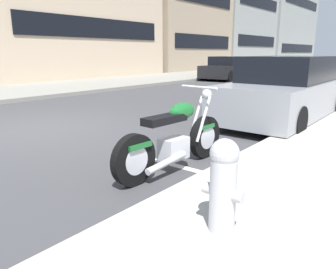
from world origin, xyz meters
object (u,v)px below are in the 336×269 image
object	(u,v)px
car_opposite_curb	(227,69)
parked_car_across_street	(286,91)
fire_hydrant	(223,183)
parked_motorcycle	(175,139)
parked_car_at_intersection	(336,79)

from	to	relation	value
car_opposite_curb	parked_car_across_street	bearing A→B (deg)	30.78
car_opposite_curb	fire_hydrant	size ratio (longest dim) A/B	5.47
parked_car_across_street	fire_hydrant	distance (m)	5.76
parked_motorcycle	parked_car_at_intersection	bearing A→B (deg)	3.17
parked_car_at_intersection	parked_car_across_street	bearing A→B (deg)	-178.28
parked_motorcycle	car_opposite_curb	distance (m)	16.01
car_opposite_curb	fire_hydrant	world-z (taller)	car_opposite_curb
parked_car_across_street	parked_car_at_intersection	bearing A→B (deg)	0.31
car_opposite_curb	fire_hydrant	distance (m)	17.75
parked_motorcycle	fire_hydrant	distance (m)	1.88
parked_motorcycle	parked_car_across_street	size ratio (longest dim) A/B	0.47
parked_car_across_street	car_opposite_curb	distance (m)	12.25
car_opposite_curb	fire_hydrant	xyz separation A→B (m)	(-15.57, -8.51, -0.08)
parked_car_at_intersection	car_opposite_curb	bearing A→B (deg)	56.75
parked_car_across_street	fire_hydrant	bearing A→B (deg)	-165.11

